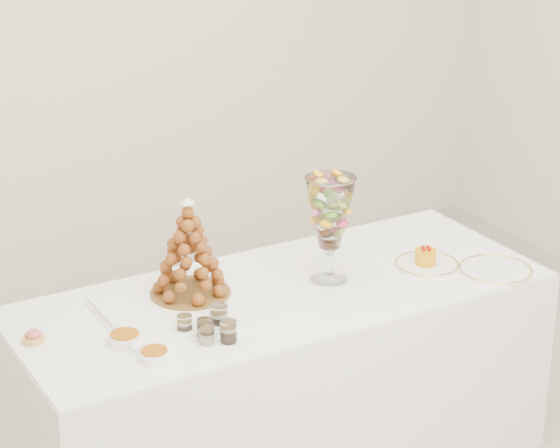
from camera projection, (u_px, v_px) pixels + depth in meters
buffet_table at (282, 381)px, 3.80m from camera, size 1.82×0.73×0.69m
lace_tray at (189, 306)px, 3.55m from camera, size 0.56×0.42×0.02m
macaron_vase at (330, 214)px, 3.67m from camera, size 0.17×0.17×0.37m
cake_plate at (427, 265)px, 3.86m from camera, size 0.23×0.23×0.01m
spare_plate at (495, 270)px, 3.82m from camera, size 0.26×0.26×0.01m
pink_tart at (33, 337)px, 3.33m from camera, size 0.07×0.07×0.04m
verrine_a at (185, 325)px, 3.37m from camera, size 0.06×0.06×0.06m
verrine_b at (204, 328)px, 3.35m from camera, size 0.05×0.05×0.06m
verrine_c at (219, 317)px, 3.41m from camera, size 0.07×0.07×0.08m
verrine_d at (207, 334)px, 3.32m from camera, size 0.05×0.05×0.06m
verrine_e at (228, 331)px, 3.32m from camera, size 0.06×0.06×0.07m
ramekin_back at (125, 339)px, 3.32m from camera, size 0.10×0.10×0.03m
ramekin_front at (154, 355)px, 3.23m from camera, size 0.09×0.09×0.03m
croquembouche at (189, 248)px, 3.55m from camera, size 0.27×0.27×0.33m
mousse_cake at (426, 257)px, 3.85m from camera, size 0.08×0.08×0.07m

